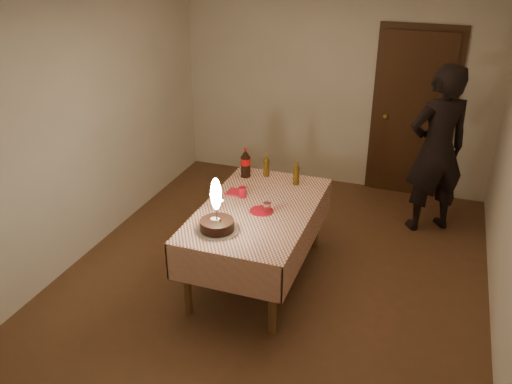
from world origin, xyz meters
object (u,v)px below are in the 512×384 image
birthday_cake (217,219)px  amber_bottle_left (266,165)px  red_plate (262,211)px  photographer (437,150)px  cola_bottle (246,163)px  red_cup (242,192)px  dining_table (258,217)px  amber_bottle_right (296,173)px  clear_cup (267,207)px

birthday_cake → amber_bottle_left: (0.03, 1.22, 0.01)m
red_plate → photographer: size_ratio=0.12×
photographer → birthday_cake: bearing=-128.6°
cola_bottle → red_cup: bearing=-73.1°
dining_table → cola_bottle: bearing=119.6°
red_plate → amber_bottle_right: bearing=78.7°
birthday_cake → dining_table: bearing=69.3°
dining_table → clear_cup: (0.11, -0.04, 0.15)m
birthday_cake → red_plate: 0.53m
red_cup → amber_bottle_right: bearing=48.3°
red_cup → dining_table: bearing=-37.5°
dining_table → red_plate: size_ratio=7.82×
cola_bottle → birthday_cake: bearing=-81.7°
birthday_cake → amber_bottle_right: (0.38, 1.13, 0.01)m
cola_bottle → photographer: photographer is taller
dining_table → amber_bottle_right: bearing=73.0°
cola_bottle → red_plate: bearing=-58.8°
clear_cup → amber_bottle_left: bearing=109.4°
red_cup → photographer: bearing=40.1°
photographer → cola_bottle: bearing=-152.2°
amber_bottle_left → photographer: 1.87m
red_cup → amber_bottle_right: size_ratio=0.39×
red_cup → cola_bottle: size_ratio=0.31×
cola_bottle → clear_cup: bearing=-55.4°
amber_bottle_right → amber_bottle_left: bearing=165.5°
clear_cup → amber_bottle_right: amber_bottle_right is taller
cola_bottle → photographer: 2.08m
birthday_cake → photographer: size_ratio=0.26×
dining_table → photographer: (1.49, 1.60, 0.28)m
clear_cup → red_plate: bearing=-169.9°
cola_bottle → amber_bottle_left: cola_bottle is taller
red_cup → amber_bottle_right: (0.41, 0.46, 0.07)m
red_cup → clear_cup: 0.39m
birthday_cake → photographer: photographer is taller
red_plate → amber_bottle_right: 0.70m
birthday_cake → red_cup: bearing=92.2°
red_cup → amber_bottle_left: 0.55m
red_cup → photographer: (1.70, 1.43, 0.13)m
red_cup → amber_bottle_left: size_ratio=0.39×
red_plate → amber_bottle_left: amber_bottle_left is taller
dining_table → cola_bottle: (-0.36, 0.63, 0.26)m
red_plate → dining_table: bearing=136.2°
photographer → dining_table: bearing=-132.9°
dining_table → amber_bottle_right: amber_bottle_right is taller
cola_bottle → photographer: size_ratio=0.17×
red_plate → clear_cup: 0.07m
red_cup → photographer: 2.23m
cola_bottle → photographer: bearing=27.8°
birthday_cake → red_cup: birthday_cake is taller
amber_bottle_right → cola_bottle: bearing=179.5°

